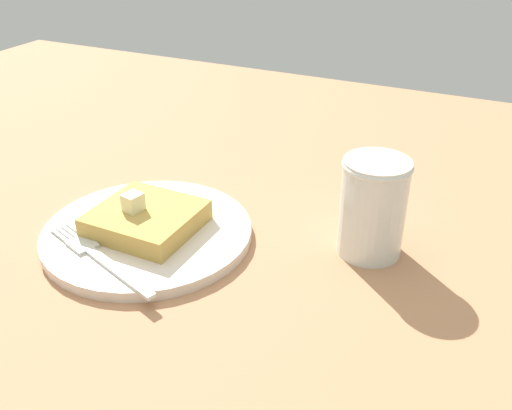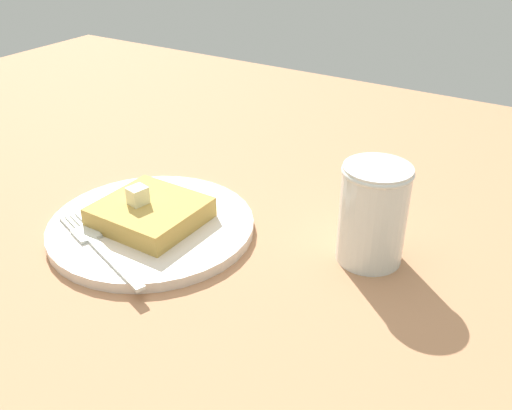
{
  "view_description": "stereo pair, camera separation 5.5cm",
  "coord_description": "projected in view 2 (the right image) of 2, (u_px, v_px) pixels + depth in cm",
  "views": [
    {
      "loc": [
        38.06,
        41.91,
        34.56
      ],
      "look_at": [
        -5.53,
        21.16,
        7.37
      ],
      "focal_mm": 40.0,
      "sensor_mm": 36.0,
      "label": 1
    },
    {
      "loc": [
        35.4,
        46.77,
        34.56
      ],
      "look_at": [
        -5.53,
        21.16,
        7.37
      ],
      "focal_mm": 40.0,
      "sensor_mm": 36.0,
      "label": 2
    }
  ],
  "objects": [
    {
      "name": "table_surface",
      "position": [
        70.0,
        222.0,
        0.64
      ],
      "size": [
        124.28,
        124.28,
        2.87
      ],
      "primitive_type": "cube",
      "color": "#AF7953",
      "rests_on": "ground"
    },
    {
      "name": "plate",
      "position": [
        152.0,
        226.0,
        0.59
      ],
      "size": [
        21.32,
        21.32,
        1.11
      ],
      "color": "silver",
      "rests_on": "table_surface"
    },
    {
      "name": "toast_slice_center",
      "position": [
        150.0,
        213.0,
        0.59
      ],
      "size": [
        9.57,
        10.13,
        2.17
      ],
      "primitive_type": "cube",
      "rotation": [
        0.0,
        0.0,
        -0.02
      ],
      "color": "tan",
      "rests_on": "plate"
    },
    {
      "name": "butter_pat_primary",
      "position": [
        138.0,
        195.0,
        0.58
      ],
      "size": [
        2.12,
        1.99,
        1.82
      ],
      "primitive_type": "cube",
      "rotation": [
        0.0,
        0.0,
        2.93
      ],
      "color": "beige",
      "rests_on": "toast_slice_center"
    },
    {
      "name": "fork",
      "position": [
        96.0,
        244.0,
        0.55
      ],
      "size": [
        6.76,
        15.54,
        0.36
      ],
      "color": "silver",
      "rests_on": "plate"
    },
    {
      "name": "syrup_jar",
      "position": [
        372.0,
        218.0,
        0.53
      ],
      "size": [
        6.56,
        6.56,
        9.8
      ],
      "color": "#562A0D",
      "rests_on": "table_surface"
    }
  ]
}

